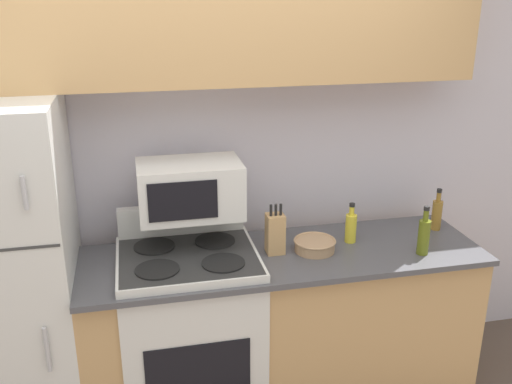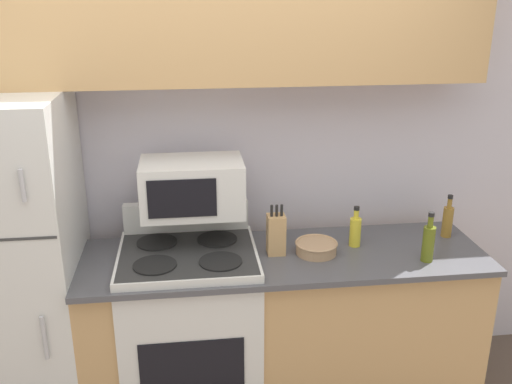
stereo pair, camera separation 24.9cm
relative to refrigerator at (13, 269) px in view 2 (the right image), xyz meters
The scene contains 11 objects.
wall_back 1.18m from the refrigerator, 20.54° to the left, with size 8.00×0.05×2.55m.
lower_cabinets 1.42m from the refrigerator, ahead, with size 2.07×0.63×0.90m.
refrigerator is the anchor object (origin of this frame).
upper_cabinets 1.61m from the refrigerator, 11.08° to the left, with size 2.72×0.32×0.69m.
stove 0.95m from the refrigerator, ahead, with size 0.69×0.62×1.10m.
microwave 0.98m from the refrigerator, ahead, with size 0.51×0.34×0.27m.
knife_block 1.33m from the refrigerator, ahead, with size 0.09×0.09×0.27m.
bowl 1.53m from the refrigerator, ahead, with size 0.22×0.22×0.06m.
bottle_cooking_spray 1.75m from the refrigerator, ahead, with size 0.06×0.06×0.22m.
bottle_vinegar 2.28m from the refrigerator, ahead, with size 0.06×0.06×0.24m.
bottle_olive_oil 2.07m from the refrigerator, ahead, with size 0.06×0.06×0.26m.
Camera 2 is at (-0.15, -2.32, 2.19)m, focal length 40.00 mm.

